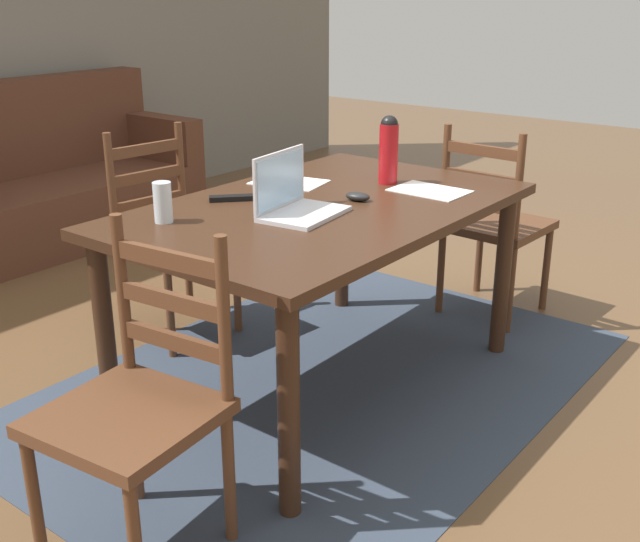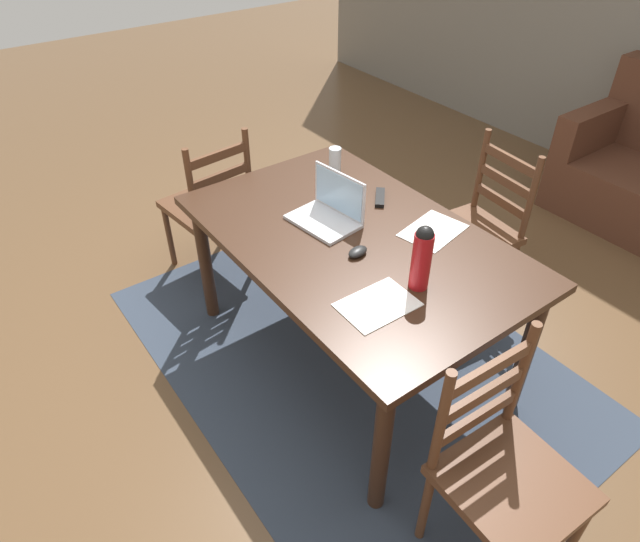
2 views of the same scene
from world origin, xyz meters
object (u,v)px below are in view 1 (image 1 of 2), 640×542
Objects in this scene: chair_left_near at (138,407)px; tv_remote at (231,198)px; couch at (52,184)px; chair_far_head at (171,237)px; water_bottle at (389,148)px; drinking_glass at (163,202)px; chair_right_near at (493,225)px; dining_table at (322,226)px; laptop at (293,199)px; computer_mouse at (358,196)px.

tv_remote is at bearing 29.06° from chair_left_near.
couch reaches higher than tv_remote.
chair_far_head is at bearing 25.11° from tv_remote.
water_bottle reaches higher than drinking_glass.
drinking_glass is at bearing 162.94° from chair_right_near.
dining_table is 1.70× the size of chair_right_near.
water_bottle reaches higher than chair_right_near.
laptop is (0.92, 0.20, 0.37)m from chair_left_near.
drinking_glass reaches higher than tv_remote.
chair_far_head is 9.50× the size of computer_mouse.
tv_remote is at bearing 2.21° from drinking_glass.
water_bottle is (-0.08, -2.60, 0.56)m from couch.
chair_far_head is 0.88m from drinking_glass.
couch is at bearing 88.18° from water_bottle.
water_bottle is 1.98× the size of drinking_glass.
water_bottle reaches higher than dining_table.
drinking_glass is at bearing 162.04° from water_bottle.
chair_left_near is 6.59× the size of drinking_glass.
computer_mouse is (0.12, -0.08, 0.11)m from dining_table.
laptop is (-0.18, -0.89, 0.37)m from chair_far_head.
chair_left_near is 2.75× the size of laptop.
dining_table is 0.49m from water_bottle.
water_bottle is (-0.67, 0.19, 0.46)m from chair_right_near.
drinking_glass is 0.76m from computer_mouse.
couch reaches higher than laptop.
laptop reaches higher than computer_mouse.
laptop is at bearing 171.04° from chair_right_near.
water_bottle reaches higher than chair_far_head.
water_bottle is (0.43, -0.90, 0.46)m from chair_far_head.
couch is at bearing 72.17° from computer_mouse.
chair_left_near is 1.55m from chair_far_head.
couch is at bearing 65.46° from drinking_glass.
tv_remote is (0.92, 0.51, 0.32)m from chair_left_near.
chair_left_near is 1.00× the size of chair_far_head.
drinking_glass is at bearing 139.92° from laptop.
couch reaches higher than chair_right_near.
tv_remote is (-0.61, 0.33, -0.14)m from water_bottle.
laptop is 0.31m from computer_mouse.
drinking_glass is at bearing -132.32° from chair_far_head.
chair_left_near is at bearing -169.59° from dining_table.
laptop is (-0.18, -0.00, 0.15)m from dining_table.
chair_right_near is at bearing -0.06° from chair_left_near.
laptop is 0.32m from tv_remote.
laptop is 2.03× the size of tv_remote.
laptop is at bearing -101.52° from chair_far_head.
dining_table is 0.90× the size of couch.
chair_right_near reaches higher than dining_table.
computer_mouse is (-0.97, 0.13, 0.33)m from chair_right_near.
computer_mouse reaches higher than tv_remote.
laptop reaches higher than dining_table.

